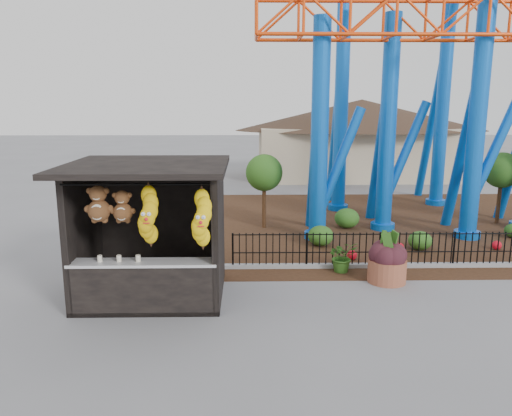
{
  "coord_description": "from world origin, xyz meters",
  "views": [
    {
      "loc": [
        -0.82,
        -9.89,
        4.41
      ],
      "look_at": [
        -0.6,
        1.5,
        2.0
      ],
      "focal_mm": 35.0,
      "sensor_mm": 36.0,
      "label": 1
    }
  ],
  "objects_px": {
    "prize_booth": "(149,234)",
    "terracotta_planter": "(387,271)",
    "roller_coaster": "(416,43)",
    "potted_plant": "(342,256)"
  },
  "relations": [
    {
      "from": "roller_coaster",
      "to": "potted_plant",
      "type": "xyz_separation_m",
      "value": [
        -3.41,
        -5.53,
        -6.02
      ]
    },
    {
      "from": "prize_booth",
      "to": "terracotta_planter",
      "type": "height_order",
      "value": "prize_booth"
    },
    {
      "from": "terracotta_planter",
      "to": "potted_plant",
      "type": "bearing_deg",
      "value": 141.69
    },
    {
      "from": "prize_booth",
      "to": "roller_coaster",
      "type": "relative_size",
      "value": 0.32
    },
    {
      "from": "prize_booth",
      "to": "potted_plant",
      "type": "relative_size",
      "value": 4.12
    },
    {
      "from": "roller_coaster",
      "to": "terracotta_planter",
      "type": "xyz_separation_m",
      "value": [
        -2.43,
        -6.3,
        -6.15
      ]
    },
    {
      "from": "terracotta_planter",
      "to": "potted_plant",
      "type": "relative_size",
      "value": 1.12
    },
    {
      "from": "roller_coaster",
      "to": "terracotta_planter",
      "type": "relative_size",
      "value": 11.52
    },
    {
      "from": "prize_booth",
      "to": "roller_coaster",
      "type": "height_order",
      "value": "roller_coaster"
    },
    {
      "from": "potted_plant",
      "to": "terracotta_planter",
      "type": "bearing_deg",
      "value": -50.14
    }
  ]
}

